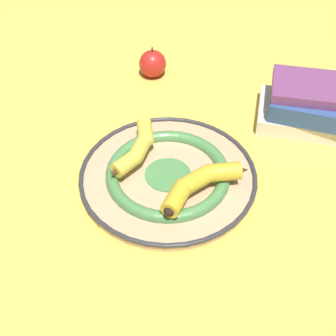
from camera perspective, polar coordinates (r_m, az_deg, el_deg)
ground_plane at (r=0.96m, az=-1.96°, el=-1.26°), size 2.80×2.80×0.00m
decorative_bowl at (r=0.95m, az=-0.00°, el=-0.92°), size 0.36×0.36×0.03m
banana_a at (r=0.88m, az=3.97°, el=-1.77°), size 0.19×0.11×0.04m
banana_b at (r=0.95m, az=-3.87°, el=2.36°), size 0.11×0.16×0.03m
book_stack at (r=1.11m, az=16.56°, el=7.45°), size 0.24×0.21×0.10m
apple at (r=1.23m, az=-1.89°, el=12.59°), size 0.07×0.07×0.08m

